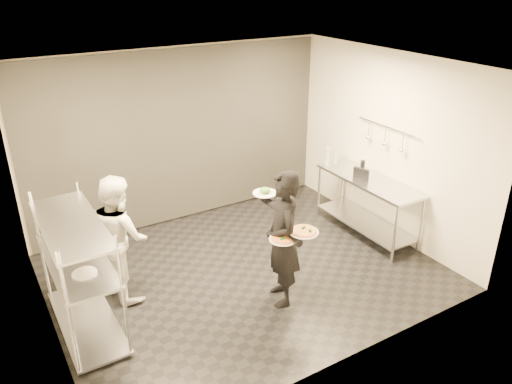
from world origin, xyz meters
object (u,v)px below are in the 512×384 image
pass_rack (79,270)px  bottle_dark (362,168)px  pizza_plate_near (283,238)px  pizza_plate_far (304,231)px  waiter (283,239)px  bottle_clear (336,158)px  chef (119,237)px  bottle_green (328,157)px  prep_counter (367,197)px  salad_plate (265,192)px  pos_monitor (361,174)px

pass_rack → bottle_dark: pass_rack is taller
pizza_plate_near → pizza_plate_far: (0.23, -0.09, 0.08)m
waiter → bottle_clear: 2.61m
chef → bottle_dark: chef is taller
bottle_green → pass_rack: bearing=-169.1°
prep_counter → bottle_clear: 0.89m
salad_plate → bottle_green: (1.97, 1.23, -0.32)m
pizza_plate_far → bottle_dark: bottle_dark is taller
chef → bottle_green: (3.56, 0.38, 0.25)m
prep_counter → pizza_plate_near: size_ratio=5.61×
waiter → prep_counter: bearing=128.8°
waiter → salad_plate: bearing=-152.2°
pos_monitor → bottle_green: 0.74m
chef → pizza_plate_near: chef is taller
pass_rack → bottle_green: size_ratio=5.60×
bottle_green → pizza_plate_near: bearing=-139.6°
pass_rack → pizza_plate_near: size_ratio=4.99×
salad_plate → bottle_green: bearing=32.1°
pizza_plate_far → waiter: bearing=112.8°
waiter → chef: waiter is taller
prep_counter → pizza_plate_near: pizza_plate_near is taller
pizza_plate_far → salad_plate: 0.69m
prep_counter → salad_plate: (-2.14, -0.43, 0.76)m
pizza_plate_far → salad_plate: size_ratio=1.17×
chef → pizza_plate_far: 2.29m
pass_rack → waiter: (2.24, -0.76, 0.10)m
bottle_green → bottle_clear: (0.17, 0.00, -0.05)m
waiter → chef: 2.02m
chef → pos_monitor: size_ratio=6.54×
pos_monitor → bottle_green: bearing=77.8°
pizza_plate_near → bottle_green: bearing=40.4°
pizza_plate_near → pizza_plate_far: size_ratio=0.92×
chef → pizza_plate_far: size_ratio=4.67×
bottle_green → bottle_dark: 0.64m
pass_rack → pos_monitor: size_ratio=6.45×
bottle_dark → pos_monitor: bearing=-137.1°
pass_rack → bottle_dark: 4.37m
chef → bottle_clear: (3.73, 0.38, 0.20)m
chef → pizza_plate_far: chef is taller
prep_counter → bottle_clear: (-0.00, 0.80, 0.39)m
pizza_plate_far → salad_plate: (-0.16, 0.59, 0.31)m
pos_monitor → bottle_clear: bottle_clear is taller
salad_plate → bottle_green: salad_plate is taller
pizza_plate_far → bottle_green: bottle_green is taller
pizza_plate_near → pos_monitor: 2.31m
prep_counter → pizza_plate_far: pizza_plate_far is taller
bottle_clear → prep_counter: bearing=-89.8°
salad_plate → pizza_plate_near: bearing=-97.5°
pass_rack → prep_counter: 4.33m
prep_counter → chef: (-3.73, 0.42, 0.19)m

